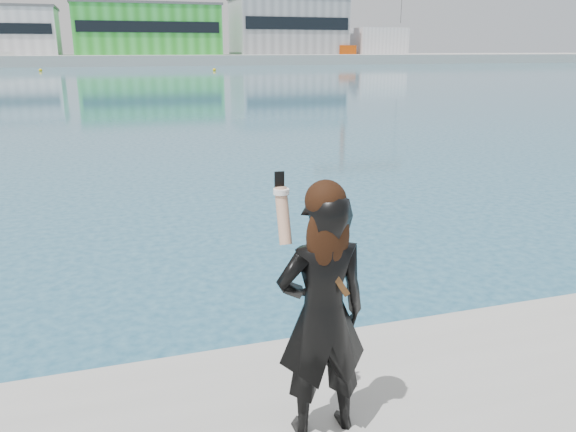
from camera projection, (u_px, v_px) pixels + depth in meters
name	position (u px, v px, depth m)	size (l,w,h in m)	color
far_quay	(111.00, 59.00, 122.65)	(320.00, 40.00, 2.00)	#9E9E99
warehouse_green	(147.00, 29.00, 121.32)	(30.60, 16.36, 10.50)	green
warehouse_grey_right	(288.00, 26.00, 130.27)	(25.50, 15.35, 12.50)	gray
ancillary_shed	(377.00, 41.00, 135.75)	(12.00, 10.00, 6.00)	silver
flagpole_right	(217.00, 33.00, 119.22)	(1.28, 0.16, 8.00)	silver
buoy_near	(214.00, 71.00, 84.74)	(0.50, 0.50, 0.50)	yellow
buoy_far	(41.00, 71.00, 83.03)	(0.50, 0.50, 0.50)	yellow
woman	(322.00, 309.00, 3.43)	(0.59, 0.39, 1.69)	black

